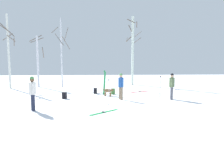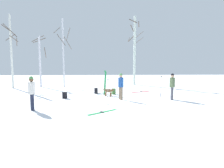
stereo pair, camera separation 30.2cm
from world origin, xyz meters
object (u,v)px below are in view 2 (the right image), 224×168
(person_2, at_px, (172,85))
(dog, at_px, (109,91))
(person_1, at_px, (121,85))
(ski_pair_planted_0, at_px, (105,83))
(backpack_1, at_px, (96,91))
(ski_pair_lying_1, at_px, (141,92))
(birch_tree_4, at_px, (134,56))
(birch_tree_0, at_px, (11,50))
(ski_poles_0, at_px, (108,92))
(water_bottle_0, at_px, (160,95))
(ski_pair_lying_0, at_px, (102,112))
(ski_poles_1, at_px, (161,85))
(birch_tree_1, at_px, (40,60))
(person_0, at_px, (32,91))
(birch_tree_2, at_px, (63,52))
(backpack_2, at_px, (65,95))
(birch_tree_3, at_px, (135,50))
(backpack_0, at_px, (114,91))

(person_2, height_order, dog, person_2)
(person_1, height_order, person_2, same)
(ski_pair_planted_0, distance_m, backpack_1, 1.11)
(ski_pair_lying_1, xyz_separation_m, birch_tree_4, (0.45, 6.14, 3.18))
(birch_tree_0, bearing_deg, ski_pair_planted_0, -25.96)
(ski_pair_lying_1, bearing_deg, backpack_1, -170.26)
(ski_poles_0, height_order, water_bottle_0, ski_poles_0)
(person_2, xyz_separation_m, ski_pair_lying_0, (-4.51, -3.11, -0.97))
(dog, relative_size, ski_pair_lying_1, 0.51)
(ski_pair_planted_0, height_order, ski_poles_0, ski_pair_planted_0)
(ski_poles_1, bearing_deg, birch_tree_0, 159.63)
(ski_pair_planted_0, xyz_separation_m, ski_pair_lying_1, (2.96, 1.12, -0.90))
(ski_poles_1, distance_m, birch_tree_1, 12.24)
(person_0, distance_m, person_1, 5.43)
(birch_tree_2, bearing_deg, water_bottle_0, -38.63)
(person_2, relative_size, birch_tree_2, 0.25)
(ski_pair_planted_0, distance_m, ski_pair_lying_1, 3.29)
(dog, xyz_separation_m, birch_tree_0, (-9.06, 5.12, 3.22))
(ski_pair_planted_0, height_order, ski_pair_lying_1, ski_pair_planted_0)
(person_2, bearing_deg, ski_pair_lying_1, 111.26)
(ski_pair_planted_0, relative_size, birch_tree_4, 0.30)
(backpack_2, bearing_deg, person_0, -106.69)
(ski_pair_planted_0, relative_size, backpack_2, 4.16)
(backpack_2, xyz_separation_m, birch_tree_1, (-3.73, 6.85, 2.49))
(ski_poles_0, relative_size, birch_tree_3, 0.20)
(ski_pair_lying_0, distance_m, backpack_0, 5.61)
(ski_pair_lying_0, distance_m, birch_tree_2, 11.72)
(ski_pair_lying_0, bearing_deg, backpack_2, 123.27)
(person_2, height_order, ski_pair_planted_0, ski_pair_planted_0)
(person_0, xyz_separation_m, ski_poles_1, (7.87, 4.35, -0.21))
(ski_pair_planted_0, xyz_separation_m, backpack_0, (0.66, 0.05, -0.70))
(person_2, bearing_deg, dog, 159.32)
(birch_tree_1, relative_size, birch_tree_4, 0.88)
(ski_pair_planted_0, distance_m, birch_tree_2, 6.96)
(ski_pair_lying_0, relative_size, birch_tree_0, 0.21)
(person_1, relative_size, backpack_1, 3.90)
(dog, relative_size, birch_tree_3, 0.11)
(water_bottle_0, bearing_deg, birch_tree_0, 156.01)
(birch_tree_2, height_order, birch_tree_4, birch_tree_2)
(birch_tree_4, bearing_deg, water_bottle_0, -86.94)
(backpack_1, bearing_deg, water_bottle_0, -21.94)
(backpack_0, distance_m, birch_tree_1, 9.16)
(ski_pair_lying_1, bearing_deg, person_0, -138.07)
(person_0, relative_size, dog, 2.04)
(person_1, bearing_deg, backpack_1, 122.49)
(person_0, bearing_deg, ski_poles_1, 28.94)
(person_2, relative_size, backpack_2, 3.90)
(backpack_2, height_order, water_bottle_0, backpack_2)
(person_1, relative_size, birch_tree_0, 0.25)
(person_1, xyz_separation_m, birch_tree_2, (-5.08, 7.19, 2.56))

